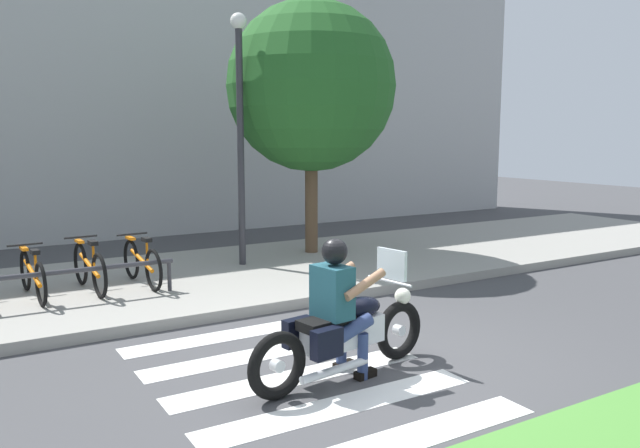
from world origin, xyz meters
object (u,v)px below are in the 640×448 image
at_px(bicycle_2, 89,268).
at_px(street_lamp, 240,119).
at_px(motorcycle, 344,333).
at_px(rider, 338,299).
at_px(bicycle_1, 33,275).
at_px(tree_near_rack, 311,87).
at_px(bicycle_3, 142,263).
at_px(bike_rack, 68,274).

relative_size(bicycle_2, street_lamp, 0.37).
height_order(motorcycle, rider, rider).
bearing_deg(rider, street_lamp, 76.66).
bearing_deg(bicycle_1, tree_near_rack, 11.63).
xyz_separation_m(bicycle_2, bicycle_3, (0.77, 0.00, -0.01)).
relative_size(street_lamp, tree_near_rack, 0.90).
xyz_separation_m(bicycle_1, bike_rack, (0.38, -0.55, 0.07)).
height_order(bicycle_3, street_lamp, street_lamp).
bearing_deg(bicycle_2, rider, -70.67).
xyz_separation_m(bicycle_1, street_lamp, (3.49, 0.66, 2.21)).
distance_m(motorcycle, bicycle_3, 4.45).
bearing_deg(bicycle_1, bicycle_3, -0.04).
bearing_deg(street_lamp, motorcycle, -102.53).
bearing_deg(bike_rack, rider, -63.35).
bearing_deg(street_lamp, rider, -103.34).
xyz_separation_m(bicycle_1, bicycle_2, (0.77, -0.00, 0.02)).
height_order(bicycle_2, street_lamp, street_lamp).
height_order(bicycle_3, tree_near_rack, tree_near_rack).
xyz_separation_m(motorcycle, bicycle_1, (-2.38, 4.37, 0.03)).
bearing_deg(bicycle_2, tree_near_rack, 13.61).
distance_m(motorcycle, rider, 0.38).
distance_m(bicycle_2, bike_rack, 0.67).
height_order(street_lamp, tree_near_rack, tree_near_rack).
relative_size(motorcycle, bike_rack, 0.79).
bearing_deg(bike_rack, bicycle_2, 55.35).
distance_m(bicycle_3, tree_near_rack, 4.71).
xyz_separation_m(bicycle_1, tree_near_rack, (5.14, 1.06, 2.85)).
xyz_separation_m(rider, street_lamp, (1.19, 5.03, 1.87)).
bearing_deg(bicycle_2, bicycle_1, 179.90).
bearing_deg(tree_near_rack, rider, -117.63).
distance_m(bicycle_1, bike_rack, 0.68).
bearing_deg(bike_rack, motorcycle, -62.38).
relative_size(bike_rack, tree_near_rack, 0.58).
xyz_separation_m(motorcycle, bike_rack, (-1.99, 3.81, 0.10)).
relative_size(bicycle_2, bike_rack, 0.56).
bearing_deg(bicycle_3, bicycle_2, -179.98).
bearing_deg(bicycle_1, motorcycle, -61.43).
bearing_deg(bicycle_3, bicycle_1, 179.96).
distance_m(motorcycle, bicycle_1, 4.97).
xyz_separation_m(street_lamp, tree_near_rack, (1.65, 0.40, 0.64)).
bearing_deg(street_lamp, bicycle_2, -166.40).
xyz_separation_m(bicycle_2, tree_near_rack, (4.38, 1.06, 2.83)).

